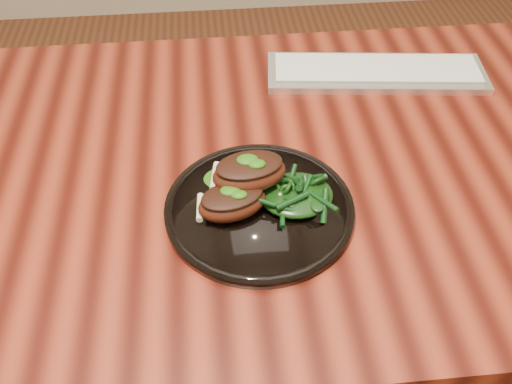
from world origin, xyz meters
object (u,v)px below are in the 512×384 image
Objects in this scene: desk at (246,197)px; keyboard at (376,72)px; plate at (259,208)px; lamb_chop_front at (232,201)px; greens_heap at (296,191)px.

keyboard is (0.27, 0.22, 0.09)m from desk.
desk is at bearing 94.90° from plate.
greens_heap is at bearing 8.89° from lamb_chop_front.
lamb_chop_front reaches higher than plate.
plate is 0.05m from lamb_chop_front.
desk is 5.73× the size of plate.
greens_heap is (0.06, -0.11, 0.12)m from desk.
keyboard is at bearing 58.24° from greens_heap.
plate is 0.43m from keyboard.
keyboard reaches higher than plate.
lamb_chop_front is (-0.04, -0.01, 0.03)m from plate.
desk is 3.73× the size of keyboard.
lamb_chop_front is at bearing -103.54° from desk.
desk is 13.96× the size of lamb_chop_front.
lamb_chop_front is 1.05× the size of greens_heap.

